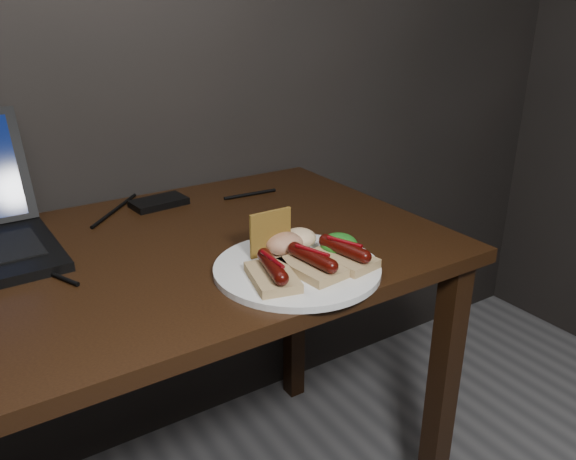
% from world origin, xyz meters
% --- Properties ---
extents(desk, '(1.40, 0.70, 0.75)m').
position_xyz_m(desk, '(0.00, 1.38, 0.66)').
color(desk, black).
rests_on(desk, ground).
extents(hard_drive, '(0.13, 0.09, 0.02)m').
position_xyz_m(hard_drive, '(0.23, 1.63, 0.76)').
color(hard_drive, black).
rests_on(hard_drive, desk).
extents(desk_cables, '(1.04, 0.42, 0.01)m').
position_xyz_m(desk_cables, '(-0.03, 1.53, 0.75)').
color(desk_cables, black).
rests_on(desk_cables, desk).
extents(plate, '(0.36, 0.36, 0.01)m').
position_xyz_m(plate, '(0.31, 1.16, 0.76)').
color(plate, white).
rests_on(plate, desk).
extents(bread_sausage_left, '(0.10, 0.13, 0.04)m').
position_xyz_m(bread_sausage_left, '(0.24, 1.13, 0.78)').
color(bread_sausage_left, '#D6AF7D').
rests_on(bread_sausage_left, plate).
extents(bread_sausage_center, '(0.08, 0.12, 0.04)m').
position_xyz_m(bread_sausage_center, '(0.32, 1.12, 0.78)').
color(bread_sausage_center, '#D6AF7D').
rests_on(bread_sausage_center, plate).
extents(bread_sausage_right, '(0.09, 0.12, 0.04)m').
position_xyz_m(bread_sausage_right, '(0.39, 1.12, 0.78)').
color(bread_sausage_right, '#D6AF7D').
rests_on(bread_sausage_right, plate).
extents(crispbread, '(0.08, 0.01, 0.08)m').
position_xyz_m(crispbread, '(0.30, 1.23, 0.80)').
color(crispbread, '#B08230').
rests_on(crispbread, plate).
extents(salad_greens, '(0.07, 0.07, 0.04)m').
position_xyz_m(salad_greens, '(0.40, 1.16, 0.78)').
color(salad_greens, '#135F18').
rests_on(salad_greens, plate).
extents(salsa_mound, '(0.07, 0.07, 0.04)m').
position_xyz_m(salsa_mound, '(0.32, 1.22, 0.78)').
color(salsa_mound, '#A31910').
rests_on(salsa_mound, plate).
extents(coleslaw_mound, '(0.06, 0.06, 0.04)m').
position_xyz_m(coleslaw_mound, '(0.36, 1.23, 0.78)').
color(coleslaw_mound, white).
rests_on(coleslaw_mound, plate).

